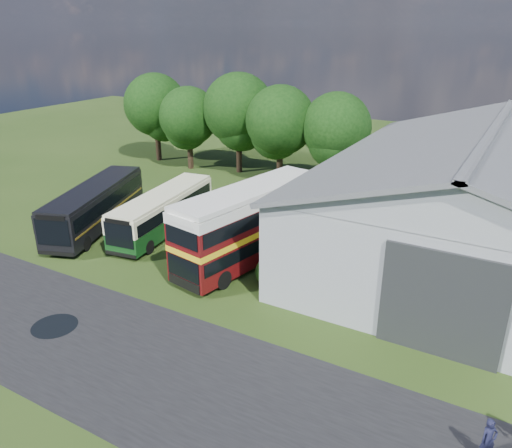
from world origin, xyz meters
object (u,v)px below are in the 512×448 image
Objects in this scene: storage_shed at (484,192)px; bus_maroon_double at (250,225)px; bus_green_single at (164,211)px; visitor_a at (488,440)px; bus_dark_single at (96,206)px.

bus_maroon_double is (-11.96, -7.88, -1.81)m from storage_shed.
visitor_a is at bearing -32.68° from bus_green_single.
storage_shed is at bearing 58.90° from visitor_a.
visitor_a is at bearing -21.79° from bus_maroon_double.
bus_dark_single is at bearing -167.24° from bus_green_single.
bus_maroon_double reaches higher than bus_green_single.
bus_green_single is 0.93× the size of bus_dark_single.
visitor_a is at bearing -37.29° from bus_dark_single.
bus_green_single is at bearing -177.06° from bus_maroon_double.
storage_shed is at bearing -0.26° from bus_dark_single.
bus_green_single is 6.61× the size of visitor_a.
bus_maroon_double is at bearing -16.25° from bus_dark_single.
bus_dark_single is (-4.73, -1.79, 0.13)m from bus_green_single.
storage_shed reaches higher than bus_green_single.
bus_green_single is at bearing 115.20° from visitor_a.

